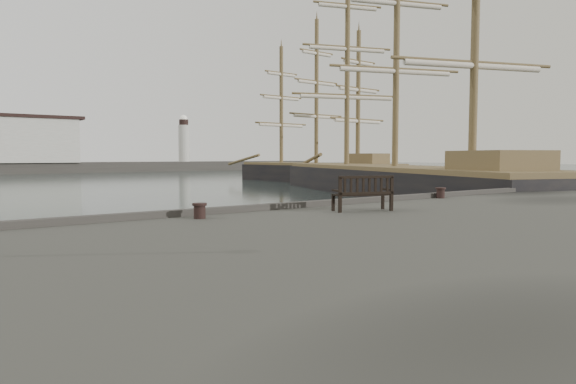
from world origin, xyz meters
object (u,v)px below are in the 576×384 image
bench (363,200)px  bollard_right (441,193)px  tall_ship_main (394,187)px  tall_ship_far (316,177)px  bollard_left (200,211)px

bench → bollard_right: size_ratio=4.53×
tall_ship_main → tall_ship_far: tall_ship_main is taller
bench → tall_ship_main: 26.68m
tall_ship_main → tall_ship_far: 21.70m
bollard_right → tall_ship_main: 21.44m
bollard_right → tall_ship_far: bearing=57.3°
tall_ship_far → bollard_right: bearing=-125.8°
bollard_right → tall_ship_main: size_ratio=0.01×
bench → bollard_left: size_ratio=4.64×
bollard_left → bench: bearing=-13.6°
bollard_left → bollard_right: 10.48m
bollard_left → tall_ship_main: 29.82m
bench → tall_ship_main: bearing=58.0°
bench → bollard_left: bearing=-175.8°
bollard_left → tall_ship_main: (25.10, 16.06, -1.08)m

